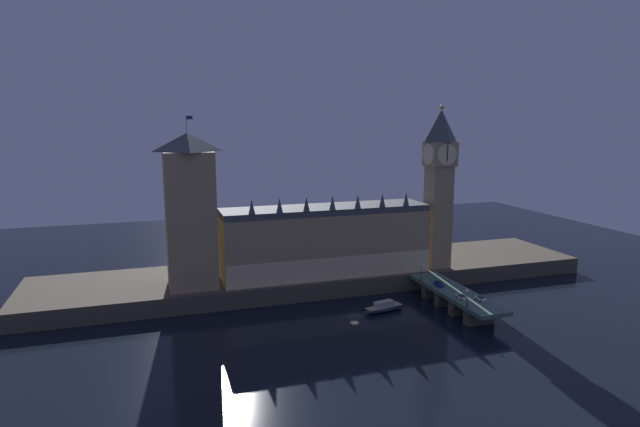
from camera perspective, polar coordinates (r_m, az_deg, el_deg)
ground_plane at (r=183.18m, az=3.73°, el=-10.81°), size 400.00×400.00×0.00m
embankment at (r=216.93m, az=-0.10°, el=-6.56°), size 220.00×42.00×6.40m
parliament_hall at (r=204.42m, az=0.58°, el=-2.88°), size 79.10×19.39×31.43m
clock_tower at (r=216.08m, az=12.58°, el=3.17°), size 10.62×10.73×64.03m
victoria_tower at (r=191.79m, az=-13.69°, el=0.28°), size 17.03×17.03×60.15m
bridge at (r=193.08m, az=14.29°, el=-8.66°), size 11.58×46.00×6.44m
car_northbound_lead at (r=196.88m, az=12.54°, el=-7.33°), size 1.90×4.56×1.56m
car_northbound_trail at (r=184.93m, az=14.90°, el=-8.60°), size 2.11×4.62×1.40m
car_southbound_lead at (r=185.24m, az=16.76°, el=-8.67°), size 1.94×4.21×1.34m
pedestrian_near_rail at (r=177.94m, az=15.45°, el=-9.30°), size 0.38×0.38×1.64m
pedestrian_far_rail at (r=202.42m, az=10.73°, el=-6.73°), size 0.38×0.38×1.72m
street_lamp_near at (r=176.71m, az=15.41°, el=-8.48°), size 1.34×0.60×5.85m
street_lamp_far at (r=200.62m, az=10.78°, el=-5.96°), size 1.34×0.60×6.44m
boat_upstream at (r=187.58m, az=6.84°, el=-9.93°), size 15.90×7.24×3.60m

